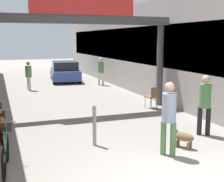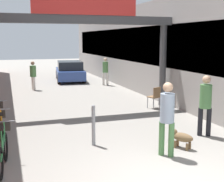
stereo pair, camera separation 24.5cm
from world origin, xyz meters
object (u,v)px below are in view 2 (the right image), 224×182
(pedestrian_with_dog, at_px, (167,114))
(bicycle_orange_second, at_px, (2,132))
(bicycle_green_nearest, at_px, (4,148))
(bicycle_red_third, at_px, (0,120))
(bollard_post_metal, at_px, (93,125))
(pedestrian_carrying_crate, at_px, (33,74))
(dog_on_leash, at_px, (181,137))
(pedestrian_companion, at_px, (205,101))
(pedestrian_elderly_walking, at_px, (105,70))
(cafe_chair_wood_nearer, at_px, (155,96))
(parked_car_blue, at_px, (70,71))

(pedestrian_with_dog, height_order, bicycle_orange_second, pedestrian_with_dog)
(bicycle_orange_second, bearing_deg, bicycle_green_nearest, -88.17)
(bicycle_red_third, relative_size, bollard_post_metal, 1.53)
(pedestrian_carrying_crate, distance_m, dog_on_leash, 11.19)
(pedestrian_with_dog, relative_size, pedestrian_carrying_crate, 1.13)
(pedestrian_companion, distance_m, bicycle_green_nearest, 5.59)
(pedestrian_companion, height_order, pedestrian_elderly_walking, pedestrian_companion)
(bicycle_orange_second, distance_m, bicycle_red_third, 1.24)
(pedestrian_carrying_crate, relative_size, cafe_chair_wood_nearer, 1.80)
(pedestrian_carrying_crate, relative_size, dog_on_leash, 2.40)
(pedestrian_with_dog, xyz_separation_m, bicycle_green_nearest, (-3.71, 0.53, -0.60))
(pedestrian_with_dog, relative_size, dog_on_leash, 2.71)
(pedestrian_companion, relative_size, cafe_chair_wood_nearer, 2.00)
(bollard_post_metal, bearing_deg, bicycle_orange_second, 166.71)
(pedestrian_elderly_walking, distance_m, cafe_chair_wood_nearer, 6.88)
(bicycle_orange_second, relative_size, bicycle_red_third, 1.00)
(pedestrian_with_dog, bearing_deg, dog_on_leash, 30.54)
(bicycle_green_nearest, distance_m, parked_car_blue, 14.52)
(pedestrian_with_dog, height_order, bicycle_green_nearest, pedestrian_with_dog)
(pedestrian_with_dog, distance_m, bicycle_orange_second, 4.23)
(bicycle_orange_second, distance_m, cafe_chair_wood_nearer, 6.54)
(pedestrian_elderly_walking, bearing_deg, bicycle_red_third, -124.80)
(dog_on_leash, xyz_separation_m, bollard_post_metal, (-2.08, 0.93, 0.26))
(pedestrian_companion, distance_m, bicycle_orange_second, 5.66)
(bicycle_green_nearest, relative_size, bicycle_orange_second, 1.00)
(bicycle_red_third, xyz_separation_m, bollard_post_metal, (2.37, -1.78, 0.12))
(pedestrian_companion, height_order, dog_on_leash, pedestrian_companion)
(bicycle_red_third, bearing_deg, dog_on_leash, -31.42)
(pedestrian_with_dog, relative_size, pedestrian_elderly_walking, 1.07)
(pedestrian_with_dog, height_order, pedestrian_companion, pedestrian_with_dog)
(pedestrian_with_dog, relative_size, pedestrian_companion, 1.01)
(bicycle_red_third, xyz_separation_m, parked_car_blue, (4.31, 11.34, 0.21))
(cafe_chair_wood_nearer, distance_m, parked_car_blue, 9.76)
(pedestrian_companion, xyz_separation_m, dog_on_leash, (-1.20, -0.70, -0.73))
(pedestrian_elderly_walking, height_order, dog_on_leash, pedestrian_elderly_walking)
(pedestrian_with_dog, distance_m, cafe_chair_wood_nearer, 5.25)
(bicycle_red_third, xyz_separation_m, cafe_chair_wood_nearer, (5.91, 1.71, 0.10))
(pedestrian_with_dog, distance_m, parked_car_blue, 14.44)
(pedestrian_companion, height_order, bollard_post_metal, pedestrian_companion)
(pedestrian_elderly_walking, height_order, parked_car_blue, pedestrian_elderly_walking)
(bicycle_orange_second, bearing_deg, bollard_post_metal, -13.29)
(pedestrian_carrying_crate, bearing_deg, cafe_chair_wood_nearer, -56.18)
(dog_on_leash, distance_m, bollard_post_metal, 2.30)
(cafe_chair_wood_nearer, bearing_deg, parked_car_blue, 99.41)
(pedestrian_companion, relative_size, bicycle_green_nearest, 1.05)
(parked_car_blue, bearing_deg, pedestrian_carrying_crate, -129.62)
(pedestrian_with_dog, bearing_deg, pedestrian_elderly_walking, 79.62)
(bicycle_orange_second, xyz_separation_m, bollard_post_metal, (2.30, -0.54, 0.12))
(bicycle_green_nearest, bearing_deg, bicycle_red_third, 92.52)
(pedestrian_companion, bearing_deg, dog_on_leash, -149.76)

